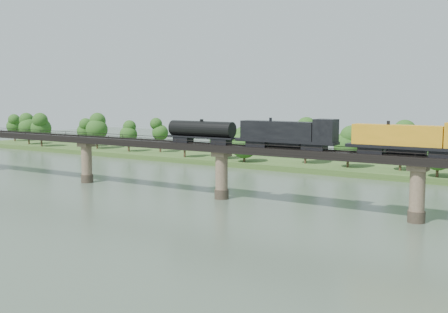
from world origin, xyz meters
The scene contains 6 objects.
ground centered at (0.00, 0.00, 0.00)m, with size 400.00×400.00×0.00m, color #3A4A3B.
far_bank centered at (0.00, 85.00, 0.80)m, with size 300.00×24.00×1.60m, color #335120.
bridge centered at (0.00, 30.00, 5.46)m, with size 236.00×30.00×11.50m.
bridge_superstructure centered at (0.00, 30.00, 11.79)m, with size 220.00×4.90×0.75m.
far_treeline centered at (-8.21, 80.52, 8.83)m, with size 289.06×17.54×13.60m.
freight_train centered at (30.43, 30.00, 14.29)m, with size 84.93×3.31×5.85m.
Camera 1 is at (63.58, -67.37, 22.14)m, focal length 45.00 mm.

